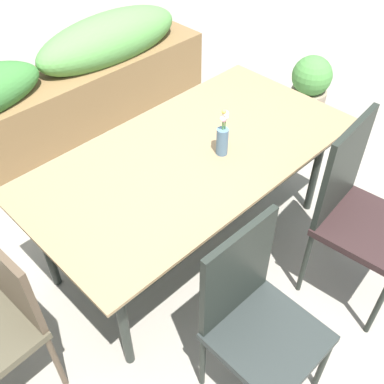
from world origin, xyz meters
TOP-DOWN VIEW (x-y plane):
  - ground_plane at (0.00, 0.00)m, footprint 12.00×12.00m
  - dining_table at (-0.02, 0.02)m, footprint 1.82×0.94m
  - chair_near_right at (0.38, -0.77)m, footprint 0.50×0.50m
  - chair_near_left at (-0.43, -0.77)m, footprint 0.44×0.44m
  - flower_vase at (0.09, -0.10)m, footprint 0.06×0.06m
  - planter_box at (-0.01, 1.61)m, footprint 2.91×0.51m
  - potted_plant at (1.71, 0.37)m, footprint 0.33×0.33m

SIDE VIEW (x-z plane):
  - ground_plane at x=0.00m, z-range 0.00..0.00m
  - potted_plant at x=1.71m, z-range 0.01..0.53m
  - planter_box at x=-0.01m, z-range -0.02..0.79m
  - chair_near_left at x=-0.43m, z-range 0.05..0.99m
  - chair_near_right at x=0.38m, z-range 0.06..1.10m
  - dining_table at x=-0.02m, z-range 0.31..1.02m
  - flower_vase at x=0.09m, z-range 0.69..0.96m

